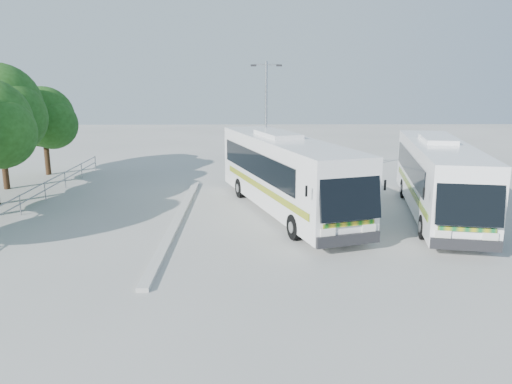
{
  "coord_description": "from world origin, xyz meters",
  "views": [
    {
      "loc": [
        1.02,
        -20.31,
        6.49
      ],
      "look_at": [
        1.31,
        1.67,
        1.41
      ],
      "focal_mm": 35.0,
      "sensor_mm": 36.0,
      "label": 1
    }
  ],
  "objects_px": {
    "tree_far_e": "(44,117)",
    "coach_adjacent": "(439,177)",
    "lamppost": "(266,119)",
    "coach_main": "(285,172)"
  },
  "relations": [
    {
      "from": "coach_adjacent",
      "to": "lamppost",
      "type": "relative_size",
      "value": 1.72
    },
    {
      "from": "lamppost",
      "to": "tree_far_e",
      "type": "bearing_deg",
      "value": 163.94
    },
    {
      "from": "tree_far_e",
      "to": "lamppost",
      "type": "height_order",
      "value": "lamppost"
    },
    {
      "from": "tree_far_e",
      "to": "lamppost",
      "type": "xyz_separation_m",
      "value": [
        14.63,
        -4.2,
        0.18
      ]
    },
    {
      "from": "tree_far_e",
      "to": "coach_adjacent",
      "type": "distance_m",
      "value": 25.04
    },
    {
      "from": "coach_main",
      "to": "lamppost",
      "type": "height_order",
      "value": "lamppost"
    },
    {
      "from": "coach_adjacent",
      "to": "lamppost",
      "type": "height_order",
      "value": "lamppost"
    },
    {
      "from": "coach_adjacent",
      "to": "lamppost",
      "type": "bearing_deg",
      "value": 152.3
    },
    {
      "from": "coach_main",
      "to": "coach_adjacent",
      "type": "xyz_separation_m",
      "value": [
        7.23,
        -0.66,
        -0.09
      ]
    },
    {
      "from": "coach_adjacent",
      "to": "lamppost",
      "type": "distance_m",
      "value": 10.44
    }
  ]
}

